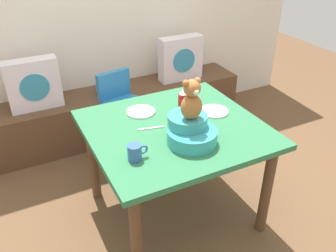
{
  "coord_description": "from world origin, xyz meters",
  "views": [
    {
      "loc": [
        -0.93,
        -1.75,
        1.92
      ],
      "look_at": [
        0.0,
        0.1,
        0.69
      ],
      "focal_mm": 38.17,
      "sensor_mm": 36.0,
      "label": 1
    }
  ],
  "objects_px": {
    "book_stack": "(108,88)",
    "highchair": "(123,106)",
    "dining_table": "(175,140)",
    "coffee_mug": "(135,152)",
    "teddy_bear": "(191,100)",
    "dinner_plate_near": "(141,112)",
    "infant_seat_teal": "(190,131)",
    "pillow_floral_left": "(33,85)",
    "dinner_plate_far": "(214,111)",
    "ketchup_bottle": "(183,102)",
    "pillow_floral_right": "(181,58)"
  },
  "relations": [
    {
      "from": "book_stack",
      "to": "highchair",
      "type": "distance_m",
      "value": 0.44
    },
    {
      "from": "dining_table",
      "to": "coffee_mug",
      "type": "distance_m",
      "value": 0.45
    },
    {
      "from": "book_stack",
      "to": "teddy_bear",
      "type": "distance_m",
      "value": 1.56
    },
    {
      "from": "dinner_plate_near",
      "to": "infant_seat_teal",
      "type": "bearing_deg",
      "value": -75.77
    },
    {
      "from": "pillow_floral_left",
      "to": "book_stack",
      "type": "height_order",
      "value": "pillow_floral_left"
    },
    {
      "from": "book_stack",
      "to": "dinner_plate_far",
      "type": "height_order",
      "value": "dinner_plate_far"
    },
    {
      "from": "coffee_mug",
      "to": "dinner_plate_far",
      "type": "height_order",
      "value": "coffee_mug"
    },
    {
      "from": "highchair",
      "to": "coffee_mug",
      "type": "relative_size",
      "value": 6.58
    },
    {
      "from": "dinner_plate_near",
      "to": "book_stack",
      "type": "bearing_deg",
      "value": 85.91
    },
    {
      "from": "pillow_floral_left",
      "to": "coffee_mug",
      "type": "height_order",
      "value": "pillow_floral_left"
    },
    {
      "from": "pillow_floral_left",
      "to": "teddy_bear",
      "type": "xyz_separation_m",
      "value": [
        0.7,
        -1.45,
        0.34
      ]
    },
    {
      "from": "pillow_floral_left",
      "to": "infant_seat_teal",
      "type": "xyz_separation_m",
      "value": [
        0.7,
        -1.45,
        0.13
      ]
    },
    {
      "from": "pillow_floral_left",
      "to": "teddy_bear",
      "type": "relative_size",
      "value": 1.76
    },
    {
      "from": "teddy_bear",
      "to": "dinner_plate_far",
      "type": "height_order",
      "value": "teddy_bear"
    },
    {
      "from": "dinner_plate_far",
      "to": "ketchup_bottle",
      "type": "bearing_deg",
      "value": 158.75
    },
    {
      "from": "pillow_floral_left",
      "to": "dining_table",
      "type": "bearing_deg",
      "value": -60.63
    },
    {
      "from": "highchair",
      "to": "teddy_bear",
      "type": "relative_size",
      "value": 3.16
    },
    {
      "from": "pillow_floral_right",
      "to": "dinner_plate_near",
      "type": "xyz_separation_m",
      "value": [
        -0.84,
        -0.97,
        0.07
      ]
    },
    {
      "from": "infant_seat_teal",
      "to": "pillow_floral_right",
      "type": "bearing_deg",
      "value": 63.41
    },
    {
      "from": "pillow_floral_right",
      "to": "dinner_plate_near",
      "type": "height_order",
      "value": "pillow_floral_right"
    },
    {
      "from": "coffee_mug",
      "to": "dinner_plate_near",
      "type": "bearing_deg",
      "value": 63.93
    },
    {
      "from": "ketchup_bottle",
      "to": "coffee_mug",
      "type": "height_order",
      "value": "ketchup_bottle"
    },
    {
      "from": "highchair",
      "to": "ketchup_bottle",
      "type": "relative_size",
      "value": 4.27
    },
    {
      "from": "pillow_floral_right",
      "to": "dinner_plate_near",
      "type": "distance_m",
      "value": 1.29
    },
    {
      "from": "infant_seat_teal",
      "to": "teddy_bear",
      "type": "relative_size",
      "value": 1.32
    },
    {
      "from": "dining_table",
      "to": "dinner_plate_far",
      "type": "xyz_separation_m",
      "value": [
        0.33,
        0.05,
        0.11
      ]
    },
    {
      "from": "pillow_floral_right",
      "to": "ketchup_bottle",
      "type": "relative_size",
      "value": 2.38
    },
    {
      "from": "infant_seat_teal",
      "to": "coffee_mug",
      "type": "height_order",
      "value": "infant_seat_teal"
    },
    {
      "from": "pillow_floral_right",
      "to": "ketchup_bottle",
      "type": "bearing_deg",
      "value": -117.85
    },
    {
      "from": "teddy_bear",
      "to": "dinner_plate_far",
      "type": "distance_m",
      "value": 0.5
    },
    {
      "from": "infant_seat_teal",
      "to": "teddy_bear",
      "type": "distance_m",
      "value": 0.21
    },
    {
      "from": "coffee_mug",
      "to": "teddy_bear",
      "type": "bearing_deg",
      "value": 3.71
    },
    {
      "from": "highchair",
      "to": "teddy_bear",
      "type": "bearing_deg",
      "value": -86.58
    },
    {
      "from": "ketchup_bottle",
      "to": "dinner_plate_near",
      "type": "relative_size",
      "value": 0.92
    },
    {
      "from": "pillow_floral_right",
      "to": "dining_table",
      "type": "xyz_separation_m",
      "value": [
        -0.72,
        -1.25,
        -0.05
      ]
    },
    {
      "from": "book_stack",
      "to": "infant_seat_teal",
      "type": "height_order",
      "value": "infant_seat_teal"
    },
    {
      "from": "coffee_mug",
      "to": "dinner_plate_near",
      "type": "relative_size",
      "value": 0.6
    },
    {
      "from": "pillow_floral_right",
      "to": "teddy_bear",
      "type": "height_order",
      "value": "teddy_bear"
    },
    {
      "from": "pillow_floral_left",
      "to": "dining_table",
      "type": "distance_m",
      "value": 1.43
    },
    {
      "from": "dining_table",
      "to": "highchair",
      "type": "bearing_deg",
      "value": 94.47
    },
    {
      "from": "pillow_floral_left",
      "to": "pillow_floral_right",
      "type": "xyz_separation_m",
      "value": [
        1.42,
        0.0,
        0.0
      ]
    },
    {
      "from": "dinner_plate_near",
      "to": "pillow_floral_right",
      "type": "bearing_deg",
      "value": 49.09
    },
    {
      "from": "highchair",
      "to": "dining_table",
      "type": "bearing_deg",
      "value": -85.53
    },
    {
      "from": "book_stack",
      "to": "dining_table",
      "type": "relative_size",
      "value": 0.18
    },
    {
      "from": "book_stack",
      "to": "coffee_mug",
      "type": "relative_size",
      "value": 1.67
    },
    {
      "from": "book_stack",
      "to": "ketchup_bottle",
      "type": "height_order",
      "value": "ketchup_bottle"
    },
    {
      "from": "book_stack",
      "to": "ketchup_bottle",
      "type": "relative_size",
      "value": 1.08
    },
    {
      "from": "book_stack",
      "to": "dinner_plate_near",
      "type": "bearing_deg",
      "value": -94.09
    },
    {
      "from": "pillow_floral_left",
      "to": "highchair",
      "type": "height_order",
      "value": "pillow_floral_left"
    },
    {
      "from": "pillow_floral_right",
      "to": "book_stack",
      "type": "distance_m",
      "value": 0.79
    }
  ]
}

